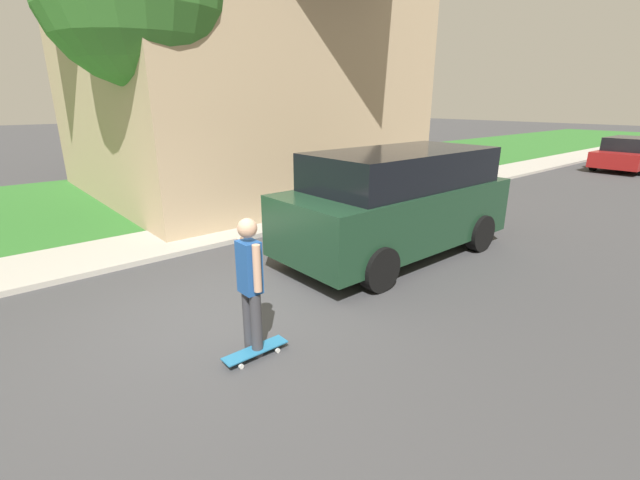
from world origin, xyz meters
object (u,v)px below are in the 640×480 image
(car_down_street, at_px, (629,154))
(suv_parked, at_px, (398,201))
(skateboarder, at_px, (250,282))
(skateboard, at_px, (256,351))

(car_down_street, bearing_deg, suv_parked, -88.17)
(suv_parked, xyz_separation_m, skateboarder, (1.16, -3.93, -0.14))
(car_down_street, distance_m, skateboard, 19.84)
(skateboarder, relative_size, skateboard, 2.07)
(car_down_street, xyz_separation_m, skateboarder, (1.67, -19.72, 0.23))
(suv_parked, relative_size, car_down_street, 1.13)
(suv_parked, relative_size, skateboarder, 2.86)
(car_down_street, relative_size, skateboard, 5.25)
(car_down_street, relative_size, skateboarder, 2.53)
(suv_parked, height_order, car_down_street, suv_parked)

